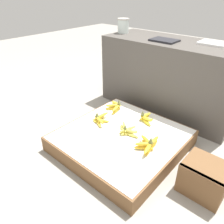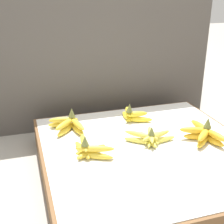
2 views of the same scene
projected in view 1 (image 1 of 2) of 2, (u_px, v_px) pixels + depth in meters
name	position (u px, v px, depth m)	size (l,w,h in m)	color
ground_plane	(121.00, 146.00, 1.92)	(10.00, 10.00, 0.00)	gray
display_platform	(121.00, 140.00, 1.89)	(0.95, 0.96, 0.14)	brown
back_vendor_table	(169.00, 77.00, 2.35)	(1.44, 0.58, 0.75)	#4C4742
wooden_crate	(204.00, 178.00, 1.46)	(0.29, 0.24, 0.23)	brown
banana_bunch_middle_left	(100.00, 119.00, 2.00)	(0.17, 0.21, 0.10)	gold
banana_bunch_middle_midleft	(127.00, 130.00, 1.85)	(0.24, 0.17, 0.09)	#DBCC4C
banana_bunch_middle_midright	(148.00, 145.00, 1.67)	(0.16, 0.25, 0.11)	gold
banana_bunch_back_left	(115.00, 107.00, 2.19)	(0.17, 0.19, 0.11)	gold
banana_bunch_back_midleft	(145.00, 118.00, 2.01)	(0.15, 0.16, 0.10)	yellow
glass_jar	(123.00, 26.00, 2.46)	(0.13, 0.13, 0.16)	silver
foam_tray_white	(213.00, 43.00, 2.02)	(0.24, 0.20, 0.02)	white
foam_tray_dark	(164.00, 40.00, 2.13)	(0.26, 0.19, 0.02)	#232328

